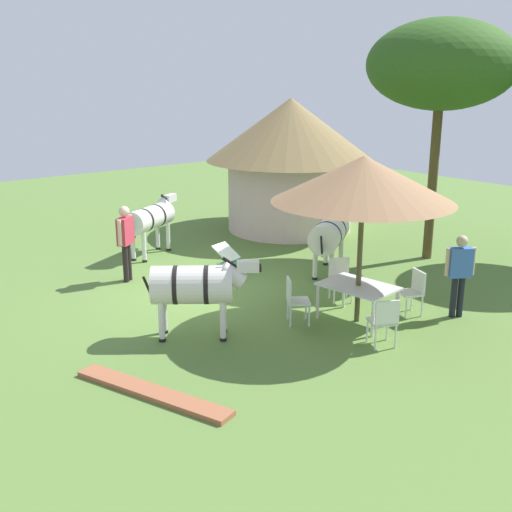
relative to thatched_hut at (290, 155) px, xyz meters
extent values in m
plane|color=#567736|center=(3.26, -5.33, -2.28)|extent=(36.00, 36.00, 0.00)
cylinder|color=beige|center=(0.00, 0.00, -1.22)|extent=(3.76, 3.76, 2.13)
cone|color=olive|center=(0.00, 0.00, 0.77)|extent=(5.09, 5.09, 1.84)
cylinder|color=#4D4428|center=(6.50, -4.06, -1.10)|extent=(0.10, 0.10, 2.37)
cone|color=#936D4A|center=(6.50, -4.06, 0.51)|extent=(3.41, 3.41, 0.85)
cube|color=silver|center=(6.50, -4.06, -1.56)|extent=(1.51, 1.12, 0.04)
cylinder|color=silver|center=(5.81, -3.71, -1.93)|extent=(0.06, 0.06, 0.70)
cylinder|color=silver|center=(7.09, -3.57, -1.93)|extent=(0.06, 0.06, 0.70)
cylinder|color=silver|center=(5.91, -4.56, -1.93)|extent=(0.06, 0.06, 0.70)
cylinder|color=silver|center=(7.19, -4.41, -1.93)|extent=(0.06, 0.06, 0.70)
cube|color=white|center=(6.90, -2.98, -1.83)|extent=(0.56, 0.55, 0.04)
cube|color=white|center=(6.97, -2.80, -1.61)|extent=(0.43, 0.19, 0.45)
cylinder|color=white|center=(7.02, -3.22, -2.06)|extent=(0.04, 0.04, 0.45)
cylinder|color=white|center=(6.66, -3.08, -2.06)|extent=(0.04, 0.04, 0.45)
cylinder|color=white|center=(7.14, -2.88, -2.06)|extent=(0.04, 0.04, 0.45)
cylinder|color=white|center=(6.79, -2.75, -2.06)|extent=(0.04, 0.04, 0.45)
cube|color=white|center=(5.50, -3.48, -1.83)|extent=(0.58, 0.59, 0.04)
cube|color=white|center=(5.34, -3.38, -1.61)|extent=(0.26, 0.40, 0.45)
cylinder|color=white|center=(5.75, -3.41, -2.06)|extent=(0.04, 0.04, 0.45)
cylinder|color=white|center=(5.56, -3.73, -2.06)|extent=(0.04, 0.04, 0.45)
cylinder|color=white|center=(5.44, -3.22, -2.06)|extent=(0.04, 0.04, 0.45)
cylinder|color=white|center=(5.25, -3.55, -2.06)|extent=(0.04, 0.04, 0.45)
cube|color=silver|center=(5.85, -5.02, -1.83)|extent=(0.60, 0.59, 0.04)
cube|color=silver|center=(5.75, -5.17, -1.61)|extent=(0.39, 0.28, 0.45)
cylinder|color=silver|center=(5.80, -4.76, -2.06)|extent=(0.04, 0.04, 0.45)
cylinder|color=silver|center=(6.11, -4.97, -2.06)|extent=(0.04, 0.04, 0.45)
cylinder|color=silver|center=(5.60, -5.06, -2.06)|extent=(0.04, 0.04, 0.45)
cylinder|color=silver|center=(5.91, -5.27, -2.06)|extent=(0.04, 0.04, 0.45)
cube|color=silver|center=(7.53, -4.57, -1.83)|extent=(0.57, 0.58, 0.04)
cube|color=silver|center=(7.70, -4.65, -1.61)|extent=(0.23, 0.41, 0.45)
cylinder|color=silver|center=(7.29, -4.66, -2.06)|extent=(0.04, 0.04, 0.45)
cylinder|color=silver|center=(7.46, -4.32, -2.06)|extent=(0.04, 0.04, 0.45)
cylinder|color=silver|center=(7.61, -4.82, -2.06)|extent=(0.04, 0.04, 0.45)
cylinder|color=silver|center=(7.78, -4.48, -2.06)|extent=(0.04, 0.04, 0.45)
cylinder|color=black|center=(7.61, -2.29, -1.87)|extent=(0.12, 0.12, 0.83)
cylinder|color=black|center=(7.53, -2.42, -1.87)|extent=(0.12, 0.12, 0.83)
cube|color=#3760B4|center=(7.57, -2.36, -1.16)|extent=(0.42, 0.49, 0.59)
cylinder|color=tan|center=(7.71, -2.14, -1.14)|extent=(0.09, 0.09, 0.55)
cylinder|color=tan|center=(7.43, -2.57, -1.14)|extent=(0.09, 0.09, 0.55)
sphere|color=tan|center=(7.57, -2.36, -0.73)|extent=(0.23, 0.23, 0.23)
cylinder|color=black|center=(1.40, -6.28, -1.84)|extent=(0.13, 0.13, 0.89)
cylinder|color=black|center=(1.49, -6.41, -1.84)|extent=(0.13, 0.13, 0.89)
cube|color=#BA3244|center=(1.45, -6.34, -1.08)|extent=(0.46, 0.52, 0.63)
cylinder|color=beige|center=(1.29, -6.13, -1.07)|extent=(0.09, 0.09, 0.59)
cylinder|color=beige|center=(1.60, -6.56, -1.07)|extent=(0.09, 0.09, 0.59)
sphere|color=beige|center=(1.45, -6.34, -0.63)|extent=(0.24, 0.24, 0.24)
cube|color=#38916D|center=(2.46, -3.97, -2.06)|extent=(0.67, 0.65, 0.03)
cube|color=white|center=(2.19, -4.04, -1.83)|extent=(0.64, 0.64, 0.36)
cube|color=silver|center=(2.33, -3.74, -2.17)|extent=(0.59, 0.20, 0.22)
cube|color=silver|center=(2.47, -4.24, -2.17)|extent=(0.59, 0.20, 0.22)
cylinder|color=silver|center=(3.94, -2.26, -1.30)|extent=(1.48, 1.75, 0.70)
cylinder|color=black|center=(4.12, -2.54, -1.30)|extent=(0.64, 0.46, 0.71)
cylinder|color=black|center=(3.78, -2.02, -1.30)|extent=(0.64, 0.46, 0.71)
cylinder|color=silver|center=(3.49, -1.58, -1.12)|extent=(0.57, 0.63, 0.52)
cube|color=silver|center=(3.33, -1.35, -0.96)|extent=(0.37, 0.43, 0.20)
cube|color=black|center=(3.24, -1.20, -0.99)|extent=(0.17, 0.17, 0.12)
cube|color=black|center=(3.49, -1.58, -0.92)|extent=(0.23, 0.33, 0.28)
cylinder|color=silver|center=(3.44, -1.85, -1.92)|extent=(0.11, 0.11, 0.72)
cylinder|color=black|center=(3.44, -1.85, -2.25)|extent=(0.13, 0.13, 0.06)
cylinder|color=silver|center=(3.76, -1.64, -1.92)|extent=(0.11, 0.11, 0.72)
cylinder|color=black|center=(3.76, -1.64, -2.25)|extent=(0.13, 0.13, 0.06)
cylinder|color=silver|center=(4.12, -2.89, -1.92)|extent=(0.11, 0.11, 0.72)
cylinder|color=black|center=(4.12, -2.89, -2.25)|extent=(0.13, 0.13, 0.06)
cylinder|color=silver|center=(4.44, -2.67, -1.92)|extent=(0.11, 0.11, 0.72)
cylinder|color=black|center=(4.44, -2.67, -2.25)|extent=(0.13, 0.13, 0.06)
cylinder|color=black|center=(4.41, -2.99, -1.40)|extent=(0.17, 0.22, 0.53)
cylinder|color=silver|center=(-0.08, -4.84, -1.27)|extent=(1.26, 1.66, 0.60)
cylinder|color=black|center=(0.06, -5.12, -1.27)|extent=(0.58, 0.36, 0.61)
cylinder|color=black|center=(-0.21, -4.59, -1.27)|extent=(0.58, 0.36, 0.61)
cylinder|color=silver|center=(-0.45, -4.15, -1.09)|extent=(0.48, 0.59, 0.48)
cube|color=silver|center=(-0.58, -3.90, -0.93)|extent=(0.35, 0.44, 0.20)
cube|color=black|center=(-0.66, -3.74, -0.96)|extent=(0.16, 0.16, 0.12)
cube|color=black|center=(-0.45, -4.15, -0.89)|extent=(0.21, 0.34, 0.28)
cylinder|color=silver|center=(-0.50, -4.39, -1.89)|extent=(0.11, 0.11, 0.79)
cylinder|color=black|center=(-0.50, -4.39, -2.25)|extent=(0.13, 0.13, 0.06)
cylinder|color=silver|center=(-0.21, -4.24, -1.89)|extent=(0.11, 0.11, 0.79)
cylinder|color=black|center=(-0.21, -4.24, -2.25)|extent=(0.13, 0.13, 0.06)
cylinder|color=silver|center=(0.05, -5.44, -1.89)|extent=(0.11, 0.11, 0.79)
cylinder|color=black|center=(0.05, -5.44, -2.25)|extent=(0.13, 0.13, 0.06)
cylinder|color=silver|center=(0.34, -5.29, -1.89)|extent=(0.11, 0.11, 0.79)
cylinder|color=black|center=(0.34, -5.29, -2.25)|extent=(0.13, 0.13, 0.06)
cylinder|color=black|center=(0.31, -5.57, -1.37)|extent=(0.15, 0.23, 0.53)
cylinder|color=silver|center=(5.13, -6.96, -1.28)|extent=(1.43, 1.57, 0.69)
cylinder|color=black|center=(4.96, -7.19, -1.28)|extent=(0.61, 0.49, 0.70)
cylinder|color=black|center=(5.29, -6.75, -1.28)|extent=(0.61, 0.49, 0.70)
cylinder|color=silver|center=(5.57, -6.39, -1.10)|extent=(0.58, 0.62, 0.51)
cube|color=silver|center=(5.75, -6.17, -0.94)|extent=(0.39, 0.43, 0.20)
cube|color=black|center=(5.86, -6.02, -0.97)|extent=(0.17, 0.17, 0.12)
cube|color=black|center=(5.57, -6.39, -0.90)|extent=(0.26, 0.31, 0.28)
cylinder|color=silver|center=(5.32, -6.41, -1.91)|extent=(0.11, 0.11, 0.75)
cylinder|color=black|center=(5.32, -6.41, -2.25)|extent=(0.13, 0.13, 0.06)
cylinder|color=silver|center=(5.62, -6.64, -1.91)|extent=(0.11, 0.11, 0.75)
cylinder|color=black|center=(5.62, -6.64, -2.25)|extent=(0.13, 0.13, 0.06)
cylinder|color=silver|center=(4.65, -7.28, -1.91)|extent=(0.11, 0.11, 0.75)
cylinder|color=black|center=(4.65, -7.28, -2.25)|extent=(0.13, 0.13, 0.06)
cylinder|color=silver|center=(4.95, -7.51, -1.91)|extent=(0.11, 0.11, 0.75)
cylinder|color=black|center=(4.95, -7.51, -2.25)|extent=(0.13, 0.13, 0.06)
cylinder|color=black|center=(4.66, -7.57, -1.38)|extent=(0.18, 0.22, 0.53)
cylinder|color=#4D401F|center=(4.66, 0.67, -0.35)|extent=(0.24, 0.24, 3.86)
ellipsoid|color=#2B5319|center=(4.66, 0.67, 2.58)|extent=(3.63, 3.63, 2.18)
cube|color=#9A5A3B|center=(6.56, -8.65, -2.24)|extent=(2.77, 1.25, 0.08)
camera|label=1|loc=(14.13, -12.77, 2.35)|focal=44.05mm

